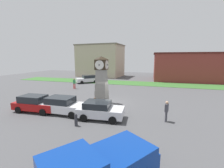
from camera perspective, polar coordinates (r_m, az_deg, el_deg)
The scene contains 15 objects.
ground_plane at distance 17.77m, azimuth -0.51°, elevation -6.92°, with size 78.29×78.29×0.00m, color #4C4C4F.
clock_tower at distance 16.89m, azimuth -3.98°, elevation 1.23°, with size 1.68×1.62×5.32m.
bollard_near_tower at distance 12.01m, azimuth -13.57°, elevation -13.09°, with size 0.23×0.23×0.97m.
bollard_mid_row at distance 13.14m, azimuth -10.31°, elevation -10.54°, with size 0.29×0.29×1.14m.
bollard_far_row at distance 14.43m, azimuth -8.09°, elevation -8.84°, with size 0.24×0.24×1.03m.
bollard_end_row at distance 15.77m, azimuth -6.57°, elevation -7.04°, with size 0.22×0.22×1.10m.
car_navy_sedan at distance 16.37m, azimuth -27.15°, elevation -6.60°, with size 4.34×2.02×1.58m.
car_near_tower at distance 14.77m, azimuth -18.19°, elevation -7.68°, with size 4.39×2.00×1.57m.
car_by_building at distance 12.96m, azimuth -4.59°, elevation -9.81°, with size 4.00×2.23×1.50m.
car_far_lot at distance 31.96m, azimuth -9.19°, elevation 1.94°, with size 4.66×4.48×1.62m.
pedestrian_near_bench at distance 13.02m, azimuth 20.06°, elevation -9.25°, with size 0.33×0.45×1.73m.
pedestrian_crossing_lot at distance 26.05m, azimuth -14.18°, elevation 0.42°, with size 0.47×0.42×1.75m.
warehouse_blue_far at distance 43.37m, azimuth -4.36°, elevation 8.86°, with size 12.82×9.37×8.86m.
storefront_low_left at distance 38.97m, azimuth 27.60°, elevation 5.83°, with size 16.64×9.78×6.34m.
grass_verge_far at distance 32.03m, azimuth 2.01°, elevation 0.63°, with size 46.97×5.42×0.04m, color #386B2D.
Camera 1 is at (4.95, -16.28, 5.10)m, focal length 24.00 mm.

